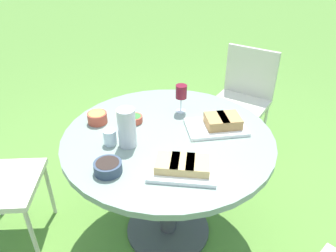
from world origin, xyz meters
The scene contains 11 objects.
ground_plane centered at (0.00, 0.00, 0.00)m, with size 40.00×40.00×0.00m, color #5B8C38.
dining_table centered at (0.00, 0.00, 0.63)m, with size 1.17×1.17×0.76m.
chair_far_back centered at (0.13, -1.18, 0.52)m, with size 0.48×0.47×0.89m.
water_pitcher centered at (0.11, 0.20, 0.87)m, with size 0.10×0.09×0.21m.
wine_glass centered at (0.11, -0.26, 0.89)m, with size 0.07×0.07×0.18m.
platter_bread_main centered at (-0.18, -0.24, 0.79)m, with size 0.39×0.39×0.08m.
platter_charcuterie centered at (-0.25, 0.19, 0.79)m, with size 0.38×0.35×0.06m.
bowl_fries centered at (0.41, 0.15, 0.80)m, with size 0.11×0.11×0.06m.
bowl_salad centered at (0.24, 0.01, 0.78)m, with size 0.09×0.09×0.04m.
bowl_olives centered at (0.02, 0.42, 0.79)m, with size 0.13×0.13×0.05m.
cup_water_near centered at (0.19, 0.25, 0.80)m, with size 0.07×0.07×0.08m.
Camera 1 is at (-0.95, 1.17, 1.76)m, focal length 35.00 mm.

